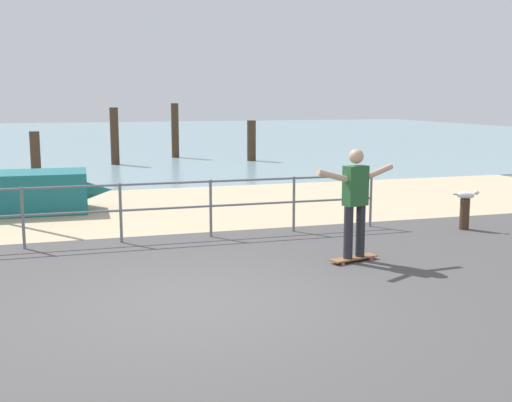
# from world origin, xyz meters

# --- Properties ---
(ground_plane) EXTENTS (24.00, 10.00, 0.04)m
(ground_plane) POSITION_xyz_m (0.00, -1.00, 0.00)
(ground_plane) COLOR #474444
(ground_plane) RESTS_ON ground
(beach_strip) EXTENTS (24.00, 6.00, 0.04)m
(beach_strip) POSITION_xyz_m (0.00, 7.00, 0.00)
(beach_strip) COLOR tan
(beach_strip) RESTS_ON ground
(sea_surface) EXTENTS (72.00, 50.00, 0.04)m
(sea_surface) POSITION_xyz_m (0.00, 35.00, 0.00)
(sea_surface) COLOR #75939E
(sea_surface) RESTS_ON ground
(railing_fence) EXTENTS (11.09, 0.05, 1.05)m
(railing_fence) POSITION_xyz_m (-1.39, 3.60, 0.70)
(railing_fence) COLOR slate
(railing_fence) RESTS_ON ground
(skateboard) EXTENTS (0.82, 0.40, 0.08)m
(skateboard) POSITION_xyz_m (2.67, 1.26, 0.07)
(skateboard) COLOR brown
(skateboard) RESTS_ON ground
(skateboarder) EXTENTS (1.42, 0.47, 1.65)m
(skateboarder) POSITION_xyz_m (2.67, 1.26, 1.02)
(skateboarder) COLOR #26262B
(skateboarder) RESTS_ON skateboard
(bollard_short) EXTENTS (0.18, 0.18, 0.60)m
(bollard_short) POSITION_xyz_m (5.71, 2.84, 0.30)
(bollard_short) COLOR #422D1E
(bollard_short) RESTS_ON ground
(seagull) EXTENTS (0.42, 0.33, 0.18)m
(seagull) POSITION_xyz_m (5.73, 2.83, 0.68)
(seagull) COLOR white
(seagull) RESTS_ON bollard_short
(groyne_post_1) EXTENTS (0.29, 0.29, 1.52)m
(groyne_post_1) POSITION_xyz_m (-2.25, 12.24, 0.76)
(groyne_post_1) COLOR #422D1E
(groyne_post_1) RESTS_ON ground
(groyne_post_2) EXTENTS (0.31, 0.31, 2.13)m
(groyne_post_2) POSITION_xyz_m (0.39, 16.93, 1.07)
(groyne_post_2) COLOR #422D1E
(groyne_post_2) RESTS_ON ground
(groyne_post_3) EXTENTS (0.31, 0.31, 2.26)m
(groyne_post_3) POSITION_xyz_m (3.03, 19.10, 1.13)
(groyne_post_3) COLOR #422D1E
(groyne_post_3) RESTS_ON ground
(groyne_post_4) EXTENTS (0.35, 0.35, 1.61)m
(groyne_post_4) POSITION_xyz_m (5.68, 16.84, 0.80)
(groyne_post_4) COLOR #422D1E
(groyne_post_4) RESTS_ON ground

